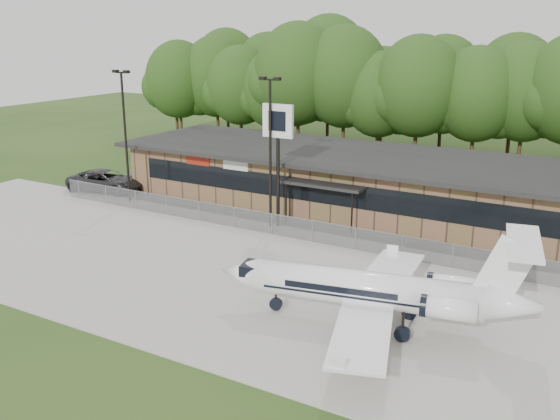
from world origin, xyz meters
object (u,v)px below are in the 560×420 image
Objects in this scene: pole_sign at (278,134)px; business_jet at (378,292)px; suv at (106,181)px; terminal at (379,183)px.

business_jet is at bearing -43.80° from pole_sign.
terminal is at bearing -86.73° from suv.
terminal reaches higher than suv.
business_jet reaches higher than suv.
terminal is 4.84× the size of pole_sign.
pole_sign reaches higher than terminal.
suv is at bearing 146.33° from business_jet.
business_jet is 31.21m from suv.
pole_sign is (17.36, -1.12, 5.58)m from suv.
business_jet is at bearing -68.79° from terminal.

